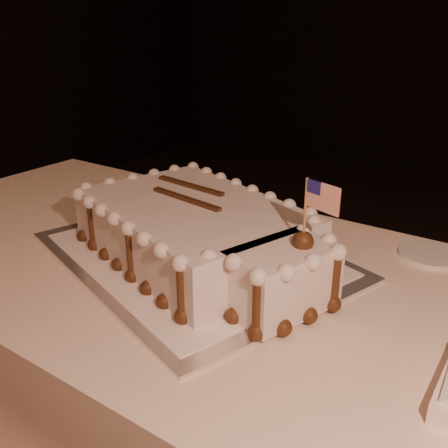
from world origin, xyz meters
The scene contains 4 objects.
cake_board centered at (-0.35, 0.61, 0.75)m, with size 0.63×0.47×0.01m, color silver.
doily centered at (-0.35, 0.61, 0.76)m, with size 0.56×0.43×0.00m, color white.
sheet_cake centered at (-0.32, 0.60, 0.82)m, with size 0.63×0.46×0.24m.
side_plate centered at (0.07, 0.90, 0.76)m, with size 0.13×0.13×0.01m, color silver.
Camera 1 is at (0.25, -0.14, 1.23)m, focal length 40.00 mm.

